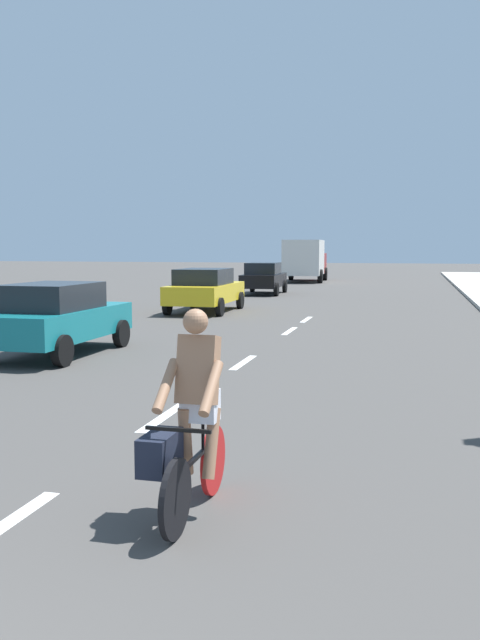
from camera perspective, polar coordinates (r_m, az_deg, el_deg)
ground_plane at (r=21.74m, az=5.26°, el=-0.15°), size 160.00×160.00×0.00m
lane_stripe_2 at (r=9.72m, az=-6.25°, el=-7.91°), size 0.16×1.80×0.01m
lane_stripe_3 at (r=14.04m, az=0.29°, el=-3.53°), size 0.16×1.80×0.01m
lane_stripe_4 at (r=19.31m, az=4.13°, el=-0.91°), size 0.16×1.80×0.01m
lane_stripe_5 at (r=22.39m, az=5.52°, el=0.04°), size 0.16×1.80×0.01m
cyclist at (r=6.04m, az=-4.25°, el=-8.49°), size 0.62×1.71×1.82m
parked_car_teal at (r=15.46m, az=-14.98°, el=0.27°), size 1.92×4.13×1.57m
parked_car_yellow at (r=24.93m, az=-2.91°, el=2.61°), size 2.12×4.50×1.57m
parked_car_black at (r=34.34m, az=1.97°, el=3.55°), size 2.00×4.13×1.57m
delivery_truck at (r=46.85m, az=5.40°, el=5.02°), size 2.89×6.34×2.80m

